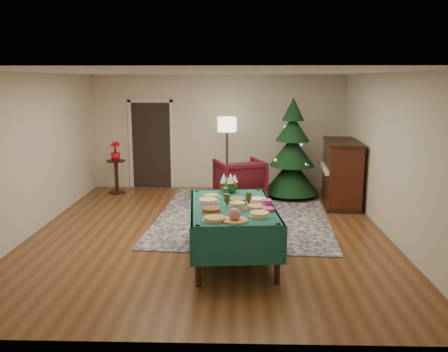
{
  "coord_description": "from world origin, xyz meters",
  "views": [
    {
      "loc": [
        0.47,
        -7.79,
        2.57
      ],
      "look_at": [
        0.25,
        -0.13,
        1.02
      ],
      "focal_mm": 38.0,
      "sensor_mm": 36.0,
      "label": 1
    }
  ],
  "objects_px": {
    "christmas_tree": "(292,153)",
    "floor_lamp": "(227,129)",
    "buffet_table": "(232,216)",
    "side_table": "(117,177)",
    "armchair": "(240,178)",
    "gift_box": "(267,203)",
    "potted_plant": "(115,155)",
    "piano": "(341,173)"
  },
  "relations": [
    {
      "from": "gift_box",
      "to": "potted_plant",
      "type": "height_order",
      "value": "potted_plant"
    },
    {
      "from": "armchair",
      "to": "floor_lamp",
      "type": "bearing_deg",
      "value": -80.44
    },
    {
      "from": "floor_lamp",
      "to": "christmas_tree",
      "type": "relative_size",
      "value": 0.8
    },
    {
      "from": "buffet_table",
      "to": "side_table",
      "type": "relative_size",
      "value": 2.82
    },
    {
      "from": "side_table",
      "to": "piano",
      "type": "height_order",
      "value": "piano"
    },
    {
      "from": "potted_plant",
      "to": "christmas_tree",
      "type": "distance_m",
      "value": 4.01
    },
    {
      "from": "gift_box",
      "to": "potted_plant",
      "type": "xyz_separation_m",
      "value": [
        -3.21,
        4.12,
        0.03
      ]
    },
    {
      "from": "gift_box",
      "to": "armchair",
      "type": "bearing_deg",
      "value": 95.89
    },
    {
      "from": "floor_lamp",
      "to": "piano",
      "type": "relative_size",
      "value": 1.09
    },
    {
      "from": "buffet_table",
      "to": "floor_lamp",
      "type": "xyz_separation_m",
      "value": [
        -0.16,
        4.03,
        0.85
      ]
    },
    {
      "from": "buffet_table",
      "to": "side_table",
      "type": "distance_m",
      "value": 4.89
    },
    {
      "from": "floor_lamp",
      "to": "side_table",
      "type": "height_order",
      "value": "floor_lamp"
    },
    {
      "from": "gift_box",
      "to": "potted_plant",
      "type": "distance_m",
      "value": 5.23
    },
    {
      "from": "floor_lamp",
      "to": "gift_box",
      "type": "bearing_deg",
      "value": -80.92
    },
    {
      "from": "floor_lamp",
      "to": "christmas_tree",
      "type": "height_order",
      "value": "christmas_tree"
    },
    {
      "from": "armchair",
      "to": "christmas_tree",
      "type": "height_order",
      "value": "christmas_tree"
    },
    {
      "from": "buffet_table",
      "to": "potted_plant",
      "type": "relative_size",
      "value": 5.02
    },
    {
      "from": "floor_lamp",
      "to": "buffet_table",
      "type": "bearing_deg",
      "value": -87.67
    },
    {
      "from": "floor_lamp",
      "to": "potted_plant",
      "type": "bearing_deg",
      "value": 179.42
    },
    {
      "from": "christmas_tree",
      "to": "armchair",
      "type": "bearing_deg",
      "value": -167.87
    },
    {
      "from": "side_table",
      "to": "christmas_tree",
      "type": "bearing_deg",
      "value": -4.33
    },
    {
      "from": "potted_plant",
      "to": "piano",
      "type": "relative_size",
      "value": 0.27
    },
    {
      "from": "piano",
      "to": "potted_plant",
      "type": "bearing_deg",
      "value": 170.14
    },
    {
      "from": "gift_box",
      "to": "christmas_tree",
      "type": "distance_m",
      "value": 3.9
    },
    {
      "from": "potted_plant",
      "to": "piano",
      "type": "distance_m",
      "value": 5.05
    },
    {
      "from": "christmas_tree",
      "to": "side_table",
      "type": "bearing_deg",
      "value": 175.67
    },
    {
      "from": "armchair",
      "to": "side_table",
      "type": "bearing_deg",
      "value": -30.0
    },
    {
      "from": "side_table",
      "to": "piano",
      "type": "bearing_deg",
      "value": -9.86
    },
    {
      "from": "floor_lamp",
      "to": "piano",
      "type": "height_order",
      "value": "floor_lamp"
    },
    {
      "from": "christmas_tree",
      "to": "floor_lamp",
      "type": "bearing_deg",
      "value": 169.11
    },
    {
      "from": "potted_plant",
      "to": "buffet_table",
      "type": "bearing_deg",
      "value": -56.13
    },
    {
      "from": "buffet_table",
      "to": "side_table",
      "type": "xyz_separation_m",
      "value": [
        -2.72,
        4.05,
        -0.27
      ]
    },
    {
      "from": "piano",
      "to": "floor_lamp",
      "type": "bearing_deg",
      "value": 160.86
    },
    {
      "from": "gift_box",
      "to": "armchair",
      "type": "distance_m",
      "value": 3.61
    },
    {
      "from": "piano",
      "to": "christmas_tree",
      "type": "bearing_deg",
      "value": 150.12
    },
    {
      "from": "potted_plant",
      "to": "christmas_tree",
      "type": "xyz_separation_m",
      "value": [
        3.99,
        -0.3,
        0.1
      ]
    },
    {
      "from": "christmas_tree",
      "to": "buffet_table",
      "type": "bearing_deg",
      "value": -108.76
    },
    {
      "from": "gift_box",
      "to": "floor_lamp",
      "type": "distance_m",
      "value": 4.2
    },
    {
      "from": "buffet_table",
      "to": "floor_lamp",
      "type": "relative_size",
      "value": 1.23
    },
    {
      "from": "buffet_table",
      "to": "potted_plant",
      "type": "distance_m",
      "value": 4.89
    },
    {
      "from": "side_table",
      "to": "christmas_tree",
      "type": "relative_size",
      "value": 0.35
    },
    {
      "from": "floor_lamp",
      "to": "potted_plant",
      "type": "relative_size",
      "value": 4.08
    }
  ]
}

